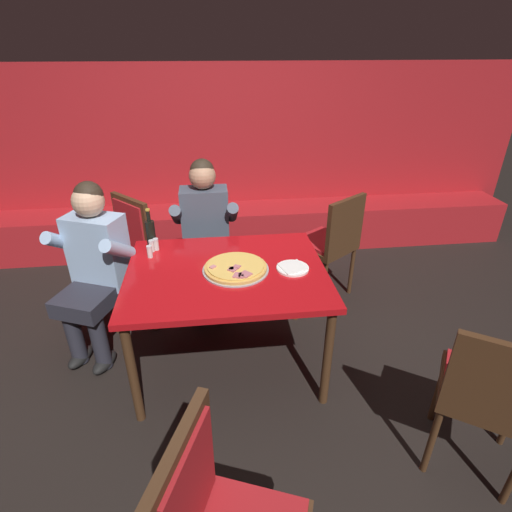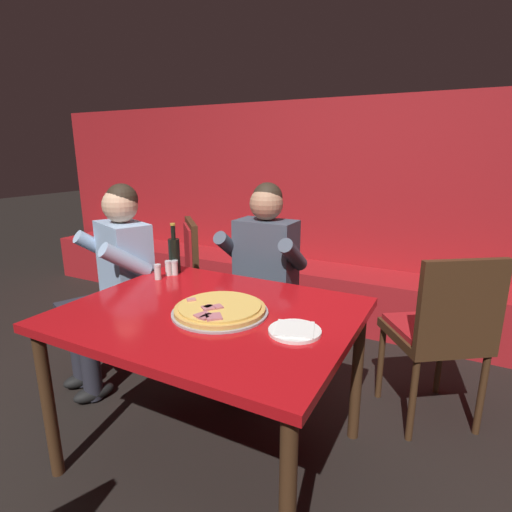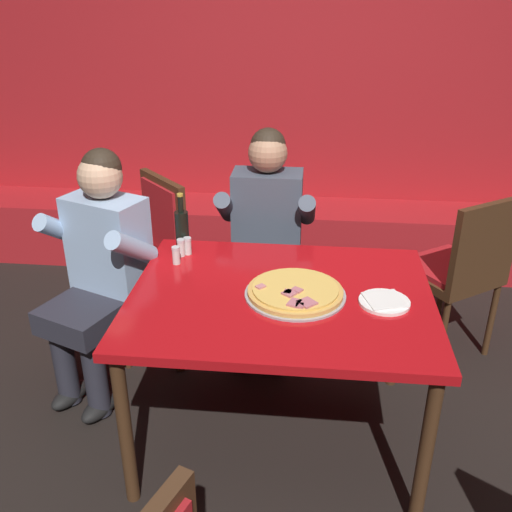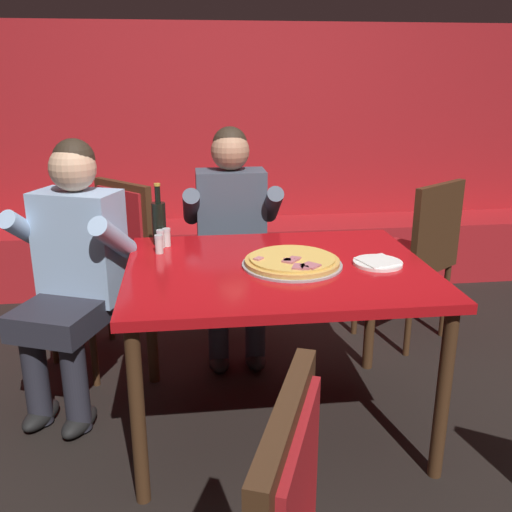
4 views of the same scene
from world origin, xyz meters
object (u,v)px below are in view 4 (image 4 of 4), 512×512
(plate_white_paper, at_px, (378,263))
(beer_bottle, at_px, (159,221))
(main_dining_table, at_px, (277,283))
(shaker_red_pepper_flakes, at_px, (159,245))
(diner_seated_blue_shirt, at_px, (233,233))
(diner_standing_companion, at_px, (72,267))
(dining_chair_near_right, at_px, (109,258))
(shaker_oregano, at_px, (161,240))
(dining_chair_side_aisle, at_px, (416,248))
(shaker_parmesan, at_px, (167,238))
(pizza, at_px, (292,262))

(plate_white_paper, relative_size, beer_bottle, 0.72)
(main_dining_table, bearing_deg, beer_bottle, 142.60)
(plate_white_paper, height_order, shaker_red_pepper_flakes, shaker_red_pepper_flakes)
(diner_seated_blue_shirt, distance_m, diner_standing_companion, 0.91)
(dining_chair_near_right, bearing_deg, diner_standing_companion, -101.33)
(shaker_oregano, height_order, diner_seated_blue_shirt, diner_seated_blue_shirt)
(dining_chair_side_aisle, relative_size, dining_chair_near_right, 0.98)
(beer_bottle, bearing_deg, plate_white_paper, -24.56)
(shaker_parmesan, bearing_deg, main_dining_table, -35.99)
(diner_standing_companion, bearing_deg, pizza, -16.48)
(pizza, relative_size, dining_chair_side_aisle, 0.44)
(beer_bottle, distance_m, dining_chair_near_right, 0.56)
(shaker_red_pepper_flakes, relative_size, dining_chair_near_right, 0.09)
(shaker_parmesan, height_order, shaker_red_pepper_flakes, same)
(shaker_parmesan, distance_m, dining_chair_side_aisle, 1.49)
(main_dining_table, xyz_separation_m, shaker_oregano, (-0.50, 0.32, 0.12))
(shaker_oregano, distance_m, dining_chair_side_aisle, 1.52)
(beer_bottle, xyz_separation_m, shaker_red_pepper_flakes, (0.00, -0.15, -0.07))
(beer_bottle, distance_m, dining_chair_side_aisle, 1.52)
(diner_standing_companion, bearing_deg, dining_chair_near_right, 78.67)
(main_dining_table, height_order, plate_white_paper, plate_white_paper)
(pizza, xyz_separation_m, beer_bottle, (-0.57, 0.40, 0.09))
(main_dining_table, distance_m, shaker_parmesan, 0.60)
(diner_seated_blue_shirt, bearing_deg, dining_chair_near_right, 179.63)
(shaker_parmesan, bearing_deg, dining_chair_side_aisle, 16.26)
(shaker_parmesan, relative_size, diner_seated_blue_shirt, 0.07)
(pizza, distance_m, dining_chair_side_aisle, 1.18)
(dining_chair_near_right, distance_m, diner_standing_companion, 0.51)
(plate_white_paper, height_order, shaker_oregano, shaker_oregano)
(shaker_oregano, bearing_deg, diner_standing_companion, -173.30)
(diner_seated_blue_shirt, height_order, dining_chair_near_right, diner_seated_blue_shirt)
(dining_chair_side_aisle, bearing_deg, shaker_red_pepper_flakes, -160.16)
(main_dining_table, height_order, shaker_oregano, shaker_oregano)
(shaker_parmesan, bearing_deg, pizza, -33.64)
(diner_seated_blue_shirt, relative_size, diner_standing_companion, 1.00)
(shaker_parmesan, distance_m, diner_standing_companion, 0.45)
(diner_seated_blue_shirt, xyz_separation_m, dining_chair_near_right, (-0.68, 0.00, -0.12))
(diner_seated_blue_shirt, bearing_deg, plate_white_paper, -54.78)
(beer_bottle, bearing_deg, diner_standing_companion, -163.97)
(plate_white_paper, bearing_deg, shaker_parmesan, 156.96)
(dining_chair_side_aisle, bearing_deg, shaker_parmesan, -163.74)
(shaker_oregano, height_order, shaker_parmesan, same)
(shaker_parmesan, bearing_deg, shaker_red_pepper_flakes, -106.09)
(dining_chair_side_aisle, bearing_deg, pizza, -138.78)
(pizza, distance_m, plate_white_paper, 0.37)
(shaker_parmesan, relative_size, diner_standing_companion, 0.07)
(shaker_parmesan, height_order, dining_chair_side_aisle, dining_chair_side_aisle)
(pizza, relative_size, shaker_oregano, 4.97)
(plate_white_paper, xyz_separation_m, dining_chair_near_right, (-1.24, 0.79, -0.19))
(shaker_oregano, bearing_deg, dining_chair_near_right, 125.32)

